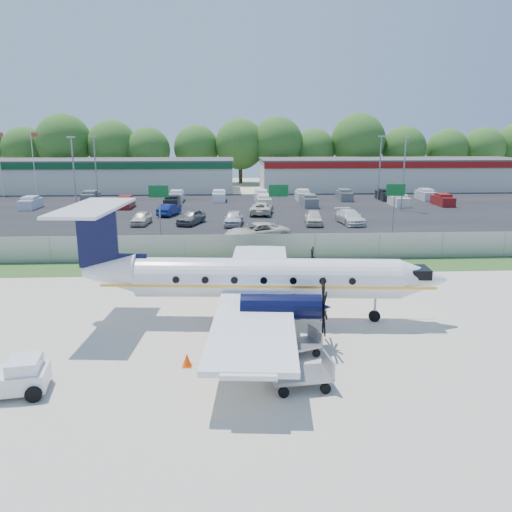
{
  "coord_description": "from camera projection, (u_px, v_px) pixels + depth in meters",
  "views": [
    {
      "loc": [
        -1.57,
        -23.08,
        9.53
      ],
      "look_at": [
        0.0,
        6.0,
        2.3
      ],
      "focal_mm": 35.0,
      "sensor_mm": 36.0,
      "label": 1
    }
  ],
  "objects": [
    {
      "name": "ground",
      "position": [
        263.0,
        330.0,
        24.74
      ],
      "size": [
        170.0,
        170.0,
        0.0
      ],
      "primitive_type": "plane",
      "color": "beige",
      "rests_on": "ground"
    },
    {
      "name": "grass_verge",
      "position": [
        252.0,
        267.0,
        36.37
      ],
      "size": [
        170.0,
        4.0,
        0.02
      ],
      "primitive_type": "cube",
      "color": "#2D561E",
      "rests_on": "ground"
    },
    {
      "name": "access_road",
      "position": [
        248.0,
        246.0,
        43.15
      ],
      "size": [
        170.0,
        8.0,
        0.02
      ],
      "primitive_type": "cube",
      "color": "black",
      "rests_on": "ground"
    },
    {
      "name": "parking_lot",
      "position": [
        242.0,
        209.0,
        63.51
      ],
      "size": [
        170.0,
        32.0,
        0.02
      ],
      "primitive_type": "cube",
      "color": "black",
      "rests_on": "ground"
    },
    {
      "name": "perimeter_fence",
      "position": [
        250.0,
        247.0,
        38.07
      ],
      "size": [
        120.0,
        0.06,
        1.99
      ],
      "color": "gray",
      "rests_on": "ground"
    },
    {
      "name": "building_west",
      "position": [
        94.0,
        175.0,
        82.92
      ],
      "size": [
        46.4,
        12.4,
        5.24
      ],
      "color": "silver",
      "rests_on": "ground"
    },
    {
      "name": "building_east",
      "position": [
        389.0,
        174.0,
        85.54
      ],
      "size": [
        44.4,
        12.4,
        5.24
      ],
      "color": "silver",
      "rests_on": "ground"
    },
    {
      "name": "sign_left",
      "position": [
        159.0,
        199.0,
        45.65
      ],
      "size": [
        1.8,
        0.26,
        5.0
      ],
      "color": "gray",
      "rests_on": "ground"
    },
    {
      "name": "sign_mid",
      "position": [
        278.0,
        198.0,
        46.23
      ],
      "size": [
        1.8,
        0.26,
        5.0
      ],
      "color": "gray",
      "rests_on": "ground"
    },
    {
      "name": "sign_right",
      "position": [
        395.0,
        197.0,
        46.81
      ],
      "size": [
        1.8,
        0.26,
        5.0
      ],
      "color": "gray",
      "rests_on": "ground"
    },
    {
      "name": "flagpole_west",
      "position": [
        0.0,
        159.0,
        74.8
      ],
      "size": [
        1.06,
        0.12,
        10.0
      ],
      "color": "white",
      "rests_on": "ground"
    },
    {
      "name": "flagpole_east",
      "position": [
        34.0,
        159.0,
        75.07
      ],
      "size": [
        1.06,
        0.12,
        10.0
      ],
      "color": "white",
      "rests_on": "ground"
    },
    {
      "name": "light_pole_nw",
      "position": [
        74.0,
        170.0,
        59.26
      ],
      "size": [
        0.9,
        0.35,
        9.09
      ],
      "color": "gray",
      "rests_on": "ground"
    },
    {
      "name": "light_pole_ne",
      "position": [
        404.0,
        168.0,
        61.36
      ],
      "size": [
        0.9,
        0.35,
        9.09
      ],
      "color": "gray",
      "rests_on": "ground"
    },
    {
      "name": "light_pole_sw",
      "position": [
        95.0,
        164.0,
        68.95
      ],
      "size": [
        0.9,
        0.35,
        9.09
      ],
      "color": "gray",
      "rests_on": "ground"
    },
    {
      "name": "light_pole_se",
      "position": [
        380.0,
        163.0,
        71.05
      ],
      "size": [
        0.9,
        0.35,
        9.09
      ],
      "color": "gray",
      "rests_on": "ground"
    },
    {
      "name": "tree_line",
      "position": [
        237.0,
        183.0,
        96.46
      ],
      "size": [
        112.0,
        6.0,
        14.0
      ],
      "primitive_type": null,
      "color": "#2D5D1B",
      "rests_on": "ground"
    },
    {
      "name": "aircraft",
      "position": [
        259.0,
        278.0,
        25.48
      ],
      "size": [
        19.35,
        19.06,
        5.96
      ],
      "color": "white",
      "rests_on": "ground"
    },
    {
      "name": "pushback_tug",
      "position": [
        15.0,
        377.0,
        18.6
      ],
      "size": [
        2.73,
        2.14,
        1.37
      ],
      "color": "white",
      "rests_on": "ground"
    },
    {
      "name": "baggage_cart_near",
      "position": [
        300.0,
        374.0,
        19.05
      ],
      "size": [
        2.45,
        1.65,
        1.21
      ],
      "color": "gray",
      "rests_on": "ground"
    },
    {
      "name": "baggage_cart_far",
      "position": [
        296.0,
        344.0,
        21.87
      ],
      "size": [
        2.32,
        1.87,
        1.06
      ],
      "color": "gray",
      "rests_on": "ground"
    },
    {
      "name": "cone_port_wing",
      "position": [
        187.0,
        360.0,
        20.85
      ],
      "size": [
        0.41,
        0.41,
        0.59
      ],
      "color": "#FF4608",
      "rests_on": "ground"
    },
    {
      "name": "cone_starboard_wing",
      "position": [
        199.0,
        275.0,
        33.32
      ],
      "size": [
        0.4,
        0.4,
        0.57
      ],
      "color": "#FF4608",
      "rests_on": "ground"
    },
    {
      "name": "road_car_west",
      "position": [
        100.0,
        250.0,
        41.52
      ],
      "size": [
        4.96,
        2.94,
        1.58
      ],
      "primitive_type": "imported",
      "rotation": [
        0.0,
        0.0,
        1.82
      ],
      "color": "silver",
      "rests_on": "ground"
    },
    {
      "name": "road_car_mid",
      "position": [
        256.0,
        241.0,
        44.94
      ],
      "size": [
        6.51,
        4.52,
        1.65
      ],
      "primitive_type": "imported",
      "rotation": [
        0.0,
        0.0,
        -1.24
      ],
      "color": "beige",
      "rests_on": "ground"
    },
    {
      "name": "parked_car_a",
      "position": [
        142.0,
        225.0,
        53.04
      ],
      "size": [
        1.97,
        4.19,
        1.39
      ],
      "primitive_type": "imported",
      "rotation": [
        0.0,
        0.0,
        -0.08
      ],
      "color": "beige",
      "rests_on": "ground"
    },
    {
      "name": "parked_car_b",
      "position": [
        191.0,
        224.0,
        53.27
      ],
      "size": [
        3.3,
        4.92,
        1.56
      ],
      "primitive_type": "imported",
      "rotation": [
        0.0,
        0.0,
        -0.35
      ],
      "color": "#595B5E",
      "rests_on": "ground"
    },
    {
      "name": "parked_car_c",
      "position": [
        234.0,
        225.0,
        52.61
      ],
      "size": [
        2.24,
        4.68,
        1.54
      ],
      "primitive_type": "imported",
      "rotation": [
        0.0,
        0.0,
        -0.09
      ],
      "color": "silver",
      "rests_on": "ground"
    },
    {
      "name": "parked_car_d",
      "position": [
        313.0,
        225.0,
        53.03
      ],
      "size": [
        2.22,
        4.6,
        1.51
      ],
      "primitive_type": "imported",
      "rotation": [
        0.0,
        0.0,
        -0.1
      ],
      "color": "beige",
      "rests_on": "ground"
    },
    {
      "name": "parked_car_e",
      "position": [
        350.0,
        224.0,
        53.45
      ],
      "size": [
        2.69,
        5.37,
        1.5
      ],
      "primitive_type": "imported",
      "rotation": [
        0.0,
        0.0,
        0.12
      ],
      "color": "silver",
      "rests_on": "ground"
    },
    {
      "name": "parked_car_f",
      "position": [
        169.0,
        216.0,
        58.81
      ],
      "size": [
        2.61,
        4.46,
        1.39
      ],
      "primitive_type": "imported",
      "rotation": [
        0.0,
        0.0,
        2.85
      ],
      "color": "navy",
      "rests_on": "ground"
    },
    {
      "name": "parked_car_g",
      "position": [
        261.0,
        215.0,
        59.54
      ],
      "size": [
        3.19,
        5.62,
        1.48
      ],
      "primitive_type": "imported",
      "rotation": [
        0.0,
        0.0,
        3.0
      ],
      "color": "beige",
      "rests_on": "ground"
    },
    {
      "name": "far_parking_rows",
      "position": [
        241.0,
        204.0,
        68.35
      ],
      "size": [
        56.0,
        10.0,
        1.6
      ],
      "primitive_type": null,
      "color": "gray",
      "rests_on": "ground"
    }
  ]
}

